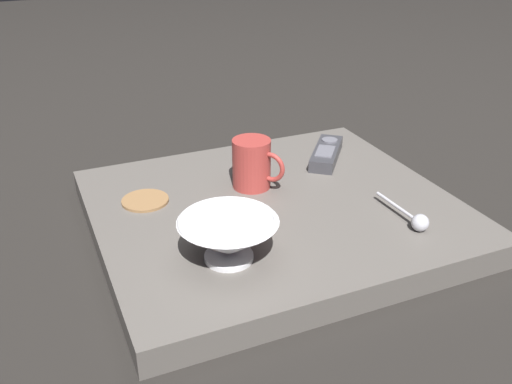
{
  "coord_description": "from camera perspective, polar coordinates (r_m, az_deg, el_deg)",
  "views": [
    {
      "loc": [
        -0.82,
        0.39,
        0.53
      ],
      "look_at": [
        0.02,
        0.03,
        0.07
      ],
      "focal_mm": 39.95,
      "sensor_mm": 36.0,
      "label": 1
    }
  ],
  "objects": [
    {
      "name": "ground_plane",
      "position": [
        1.05,
        1.81,
        -3.29
      ],
      "size": [
        6.0,
        6.0,
        0.0
      ],
      "primitive_type": "plane",
      "color": "black"
    },
    {
      "name": "table",
      "position": [
        1.04,
        1.83,
        -2.2
      ],
      "size": [
        0.56,
        0.63,
        0.05
      ],
      "color": "#5B5651",
      "rests_on": "ground"
    },
    {
      "name": "cereal_bowl",
      "position": [
        0.86,
        -2.79,
        -4.5
      ],
      "size": [
        0.15,
        0.15,
        0.07
      ],
      "color": "silver",
      "rests_on": "table"
    },
    {
      "name": "coffee_mug",
      "position": [
        1.07,
        -0.34,
        2.84
      ],
      "size": [
        0.09,
        0.08,
        0.1
      ],
      "color": "#A53833",
      "rests_on": "table"
    },
    {
      "name": "teaspoon",
      "position": [
        0.98,
        15.8,
        -2.76
      ],
      "size": [
        0.13,
        0.03,
        0.03
      ],
      "color": "silver",
      "rests_on": "table"
    },
    {
      "name": "tv_remote_near",
      "position": [
        1.21,
        7.06,
        3.87
      ],
      "size": [
        0.15,
        0.13,
        0.03
      ],
      "color": "#38383D",
      "rests_on": "table"
    },
    {
      "name": "drink_coaster",
      "position": [
        1.05,
        -11.03,
        -0.84
      ],
      "size": [
        0.09,
        0.09,
        0.01
      ],
      "color": "olive",
      "rests_on": "table"
    }
  ]
}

